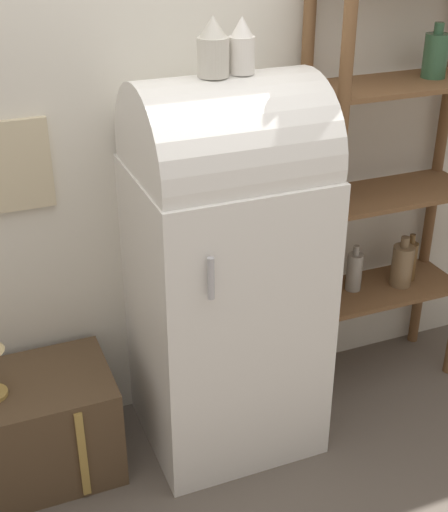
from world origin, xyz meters
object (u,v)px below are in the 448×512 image
object	(u,v)px
vase_center	(242,47)
refrigerator	(226,266)
vase_left	(213,49)
suitcase_trunk	(18,431)

from	to	relation	value
vase_center	refrigerator	bearing A→B (deg)	175.98
vase_left	vase_center	distance (m)	0.11
refrigerator	suitcase_trunk	world-z (taller)	refrigerator
refrigerator	suitcase_trunk	distance (m)	1.04
suitcase_trunk	vase_center	world-z (taller)	vase_center
vase_left	vase_center	size ratio (longest dim) A/B	1.04
suitcase_trunk	vase_left	bearing A→B (deg)	-3.94
refrigerator	vase_left	size ratio (longest dim) A/B	7.83
refrigerator	vase_center	world-z (taller)	vase_center
vase_left	vase_center	world-z (taller)	vase_left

